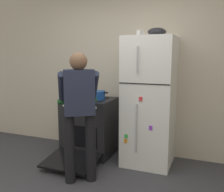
# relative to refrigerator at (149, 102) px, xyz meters

# --- Properties ---
(kitchen_wall_back) EXTENTS (6.00, 0.10, 2.70)m
(kitchen_wall_back) POSITION_rel_refrigerator_xyz_m (-0.41, 0.38, 0.44)
(kitchen_wall_back) COLOR beige
(kitchen_wall_back) RESTS_ON ground
(refrigerator) EXTENTS (0.68, 0.72, 1.82)m
(refrigerator) POSITION_rel_refrigerator_xyz_m (0.00, 0.00, 0.00)
(refrigerator) COLOR white
(refrigerator) RESTS_ON ground
(stove_range) EXTENTS (0.76, 1.21, 0.90)m
(stove_range) POSITION_rel_refrigerator_xyz_m (-0.95, -0.02, -0.47)
(stove_range) COLOR black
(stove_range) RESTS_ON ground
(person_cook) EXTENTS (0.67, 0.72, 1.60)m
(person_cook) POSITION_rel_refrigerator_xyz_m (-0.67, -0.85, 0.05)
(person_cook) COLOR black
(person_cook) RESTS_ON ground
(red_pot) EXTENTS (0.34, 0.24, 0.13)m
(red_pot) POSITION_rel_refrigerator_xyz_m (-0.79, -0.05, 0.05)
(red_pot) COLOR #19479E
(red_pot) RESTS_ON stove_range
(coffee_mug) EXTENTS (0.11, 0.08, 0.10)m
(coffee_mug) POSITION_rel_refrigerator_xyz_m (-0.18, 0.05, 0.96)
(coffee_mug) COLOR silver
(coffee_mug) RESTS_ON refrigerator
(pepper_mill) EXTENTS (0.05, 0.05, 0.19)m
(pepper_mill) POSITION_rel_refrigerator_xyz_m (-1.25, 0.20, 0.08)
(pepper_mill) COLOR brown
(pepper_mill) RESTS_ON stove_range
(mixing_bowl) EXTENTS (0.25, 0.25, 0.11)m
(mixing_bowl) POSITION_rel_refrigerator_xyz_m (0.08, 0.00, 0.97)
(mixing_bowl) COLOR black
(mixing_bowl) RESTS_ON refrigerator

